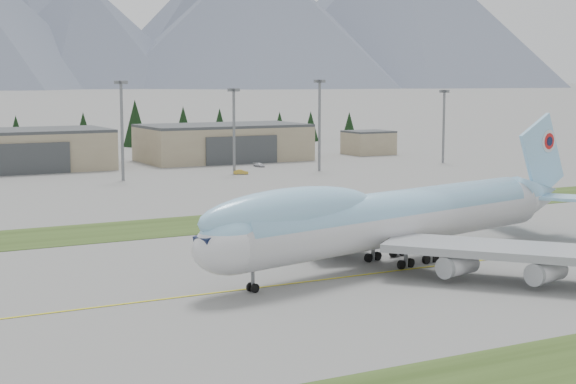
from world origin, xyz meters
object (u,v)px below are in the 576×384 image
hangar_right (223,142)px  service_vehicle_b (241,174)px  hangar_center (16,150)px  service_vehicle_c (259,167)px  boeing_747_freighter (394,217)px

hangar_right → service_vehicle_b: 39.77m
hangar_center → service_vehicle_c: 65.12m
service_vehicle_c → service_vehicle_b: bearing=-142.4°
hangar_right → service_vehicle_c: bearing=-87.7°
hangar_right → service_vehicle_b: (-11.66, -37.64, -5.39)m
service_vehicle_b → hangar_right: bearing=10.8°
hangar_center → service_vehicle_b: size_ratio=12.69×
hangar_right → boeing_747_freighter: bearing=-105.2°
hangar_center → service_vehicle_b: hangar_center is taller
hangar_center → service_vehicle_c: bearing=-20.2°
hangar_right → service_vehicle_c: size_ratio=12.54×
boeing_747_freighter → service_vehicle_b: 112.20m
hangar_right → service_vehicle_c: (0.89, -22.44, -5.39)m
boeing_747_freighter → service_vehicle_c: 130.30m
boeing_747_freighter → service_vehicle_c: boeing_747_freighter is taller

